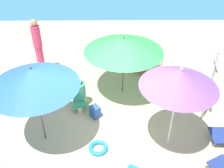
# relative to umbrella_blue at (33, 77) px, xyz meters

# --- Properties ---
(ground_plane) EXTENTS (40.00, 40.00, 0.00)m
(ground_plane) POSITION_rel_umbrella_blue_xyz_m (1.37, 0.48, -1.74)
(ground_plane) COLOR #CCB789
(umbrella_blue) EXTENTS (1.89, 1.89, 2.01)m
(umbrella_blue) POSITION_rel_umbrella_blue_xyz_m (0.00, 0.00, 0.00)
(umbrella_blue) COLOR #4C4C51
(umbrella_blue) RESTS_ON ground_plane
(umbrella_green) EXTENTS (2.13, 2.13, 1.78)m
(umbrella_green) POSITION_rel_umbrella_blue_xyz_m (1.91, 1.83, -0.21)
(umbrella_green) COLOR #4C4C51
(umbrella_green) RESTS_ON ground_plane
(umbrella_purple) EXTENTS (1.55, 1.55, 2.10)m
(umbrella_purple) POSITION_rel_umbrella_blue_xyz_m (2.88, -0.22, 0.11)
(umbrella_purple) COLOR silver
(umbrella_purple) RESTS_ON ground_plane
(beach_chair_b) EXTENTS (0.70, 0.74, 0.58)m
(beach_chair_b) POSITION_rel_umbrella_blue_xyz_m (2.63, 3.00, -1.45)
(beach_chair_b) COLOR red
(beach_chair_b) RESTS_ON ground_plane
(beach_chair_c) EXTENTS (0.72, 0.72, 0.65)m
(beach_chair_c) POSITION_rel_umbrella_blue_xyz_m (-0.37, 1.33, -1.42)
(beach_chair_c) COLOR red
(beach_chair_c) RESTS_ON ground_plane
(person_a) EXTENTS (0.53, 0.36, 0.90)m
(person_a) POSITION_rel_umbrella_blue_xyz_m (3.02, 2.65, -1.31)
(person_a) COLOR silver
(person_a) RESTS_ON ground_plane
(person_b) EXTENTS (0.39, 0.57, 0.93)m
(person_b) POSITION_rel_umbrella_blue_xyz_m (0.72, 1.16, -1.30)
(person_b) COLOR #389970
(person_b) RESTS_ON ground_plane
(person_c) EXTENTS (0.27, 0.27, 1.81)m
(person_c) POSITION_rel_umbrella_blue_xyz_m (-0.67, 2.91, -0.80)
(person_c) COLOR #DB3866
(person_c) RESTS_ON ground_plane
(warning_sign) EXTENTS (0.13, 0.49, 1.94)m
(warning_sign) POSITION_rel_umbrella_blue_xyz_m (3.92, 0.64, -0.48)
(warning_sign) COLOR #ADADB2
(warning_sign) RESTS_ON ground_plane
(swim_ring) EXTENTS (0.45, 0.45, 0.10)m
(swim_ring) POSITION_rel_umbrella_blue_xyz_m (1.27, -0.36, -1.69)
(swim_ring) COLOR #238CD8
(swim_ring) RESTS_ON ground_plane
(beach_bag) EXTENTS (0.32, 0.33, 0.33)m
(beach_bag) POSITION_rel_umbrella_blue_xyz_m (1.15, 0.74, -1.58)
(beach_bag) COLOR #2D519E
(beach_bag) RESTS_ON ground_plane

